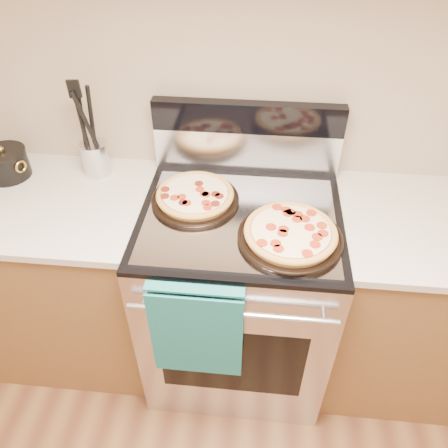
# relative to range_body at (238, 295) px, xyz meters

# --- Properties ---
(wall_back) EXTENTS (4.00, 0.00, 4.00)m
(wall_back) POSITION_rel_range_body_xyz_m (0.00, 0.35, 0.90)
(wall_back) COLOR tan
(wall_back) RESTS_ON ground
(range_body) EXTENTS (0.76, 0.68, 0.90)m
(range_body) POSITION_rel_range_body_xyz_m (0.00, 0.00, 0.00)
(range_body) COLOR #B7B7BC
(range_body) RESTS_ON ground
(oven_window) EXTENTS (0.56, 0.01, 0.40)m
(oven_window) POSITION_rel_range_body_xyz_m (0.00, -0.34, 0.00)
(oven_window) COLOR black
(oven_window) RESTS_ON range_body
(cooktop) EXTENTS (0.76, 0.68, 0.02)m
(cooktop) POSITION_rel_range_body_xyz_m (0.00, 0.00, 0.46)
(cooktop) COLOR black
(cooktop) RESTS_ON range_body
(backsplash_lower) EXTENTS (0.76, 0.06, 0.18)m
(backsplash_lower) POSITION_rel_range_body_xyz_m (0.00, 0.31, 0.56)
(backsplash_lower) COLOR silver
(backsplash_lower) RESTS_ON cooktop
(backsplash_upper) EXTENTS (0.76, 0.06, 0.12)m
(backsplash_upper) POSITION_rel_range_body_xyz_m (0.00, 0.31, 0.71)
(backsplash_upper) COLOR black
(backsplash_upper) RESTS_ON backsplash_lower
(oven_handle) EXTENTS (0.70, 0.03, 0.03)m
(oven_handle) POSITION_rel_range_body_xyz_m (0.00, -0.38, 0.35)
(oven_handle) COLOR silver
(oven_handle) RESTS_ON range_body
(dish_towel) EXTENTS (0.32, 0.05, 0.42)m
(dish_towel) POSITION_rel_range_body_xyz_m (-0.12, -0.38, 0.25)
(dish_towel) COLOR #1B6689
(dish_towel) RESTS_ON oven_handle
(foil_sheet) EXTENTS (0.70, 0.55, 0.01)m
(foil_sheet) POSITION_rel_range_body_xyz_m (0.00, -0.03, 0.47)
(foil_sheet) COLOR gray
(foil_sheet) RESTS_ON cooktop
(cabinet_left) EXTENTS (1.00, 0.62, 0.88)m
(cabinet_left) POSITION_rel_range_body_xyz_m (-0.88, 0.03, -0.01)
(cabinet_left) COLOR brown
(cabinet_left) RESTS_ON ground
(countertop_left) EXTENTS (1.02, 0.64, 0.03)m
(countertop_left) POSITION_rel_range_body_xyz_m (-0.88, 0.03, 0.45)
(countertop_left) COLOR beige
(countertop_left) RESTS_ON cabinet_left
(cabinet_right) EXTENTS (1.00, 0.62, 0.88)m
(cabinet_right) POSITION_rel_range_body_xyz_m (0.88, 0.03, -0.01)
(cabinet_right) COLOR brown
(cabinet_right) RESTS_ON ground
(pepperoni_pizza_back) EXTENTS (0.37, 0.37, 0.04)m
(pepperoni_pizza_back) POSITION_rel_range_body_xyz_m (-0.18, 0.05, 0.50)
(pepperoni_pizza_back) COLOR #BF7F3A
(pepperoni_pizza_back) RESTS_ON foil_sheet
(pepperoni_pizza_front) EXTENTS (0.41, 0.41, 0.05)m
(pepperoni_pizza_front) POSITION_rel_range_body_xyz_m (0.18, -0.13, 0.50)
(pepperoni_pizza_front) COLOR #BF7F3A
(pepperoni_pizza_front) RESTS_ON foil_sheet
(utensil_crock) EXTENTS (0.14, 0.14, 0.14)m
(utensil_crock) POSITION_rel_range_body_xyz_m (-0.62, 0.23, 0.53)
(utensil_crock) COLOR silver
(utensil_crock) RESTS_ON countertop_left
(saucepan) EXTENTS (0.23, 0.23, 0.11)m
(saucepan) POSITION_rel_range_body_xyz_m (-0.99, 0.17, 0.51)
(saucepan) COLOR black
(saucepan) RESTS_ON countertop_left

